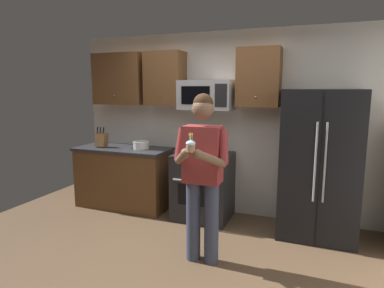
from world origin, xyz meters
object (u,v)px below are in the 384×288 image
Objects in this scene: microwave at (207,95)px; bowl_large_white at (141,145)px; cupcake at (191,146)px; oven_range at (203,186)px; knife_block at (102,140)px; person at (202,170)px; refrigerator at (320,164)px.

microwave is 1.25m from bowl_large_white.
microwave is 4.26× the size of cupcake.
microwave is (0.00, 0.12, 1.26)m from oven_range.
knife_block is 1.30× the size of bowl_large_white.
refrigerator is at bearing 44.96° from person.
oven_range is 2.91× the size of knife_block.
knife_block is 0.18× the size of person.
oven_range is at bearing 1.02° from knife_block.
knife_block is at bearing -174.84° from microwave.
person is at bearing -71.83° from oven_range.
bowl_large_white is 0.14× the size of person.
bowl_large_white reaches higher than oven_range.
cupcake is (0.38, -1.49, 0.83)m from oven_range.
refrigerator is 1.87m from cupcake.
person is (2.02, -1.13, -0.04)m from knife_block.
microwave is 0.42× the size of person.
oven_range is 1.26m from microwave.
microwave is at bearing 5.16° from knife_block.
oven_range is at bearing 178.50° from refrigerator.
cupcake reaches higher than knife_block.
knife_block is at bearing -172.26° from bowl_large_white.
refrigerator is 7.33× the size of bowl_large_white.
refrigerator is 10.35× the size of cupcake.
knife_block is 0.65m from bowl_large_white.
knife_block is 2.51m from cupcake.
refrigerator is (1.50, -0.04, 0.44)m from oven_range.
refrigerator reaches higher than oven_range.
microwave reaches higher than refrigerator.
bowl_large_white is at bearing 176.74° from oven_range.
knife_block is at bearing -178.98° from oven_range.
bowl_large_white is 1.41× the size of cupcake.
refrigerator is 5.63× the size of knife_block.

